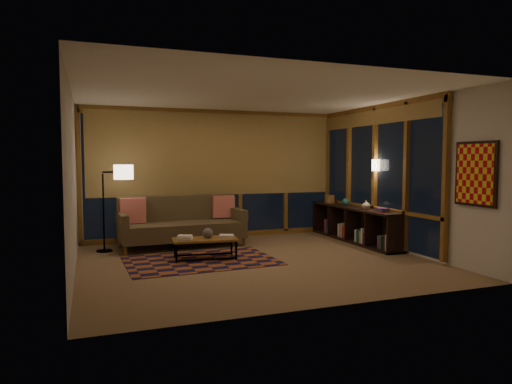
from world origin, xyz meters
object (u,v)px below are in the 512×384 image
object	(u,v)px
floor_lamp	(103,208)
bookshelf	(353,224)
sofa	(182,222)
coffee_table	(205,249)

from	to	relation	value
floor_lamp	bookshelf	world-z (taller)	floor_lamp
sofa	bookshelf	world-z (taller)	sofa
sofa	floor_lamp	world-z (taller)	floor_lamp
sofa	bookshelf	size ratio (longest dim) A/B	0.82
floor_lamp	bookshelf	distance (m)	4.85
coffee_table	floor_lamp	xyz separation A→B (m)	(-1.55, 1.29, 0.61)
bookshelf	floor_lamp	bearing A→B (deg)	171.95
sofa	bookshelf	bearing A→B (deg)	-13.29
coffee_table	bookshelf	bearing A→B (deg)	17.03
sofa	coffee_table	distance (m)	1.26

